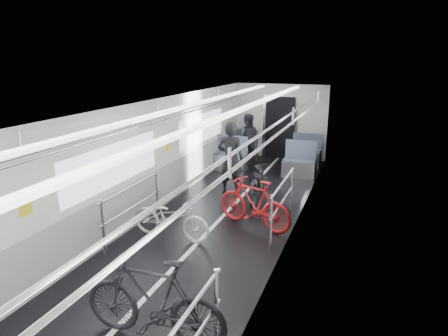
{
  "coord_description": "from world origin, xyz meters",
  "views": [
    {
      "loc": [
        2.7,
        -5.74,
        3.26
      ],
      "look_at": [
        0.0,
        1.66,
        1.04
      ],
      "focal_mm": 32.0,
      "sensor_mm": 36.0,
      "label": 1
    }
  ],
  "objects_px": {
    "bike_right_far": "(254,203)",
    "bike_aisle": "(258,178)",
    "bike_right_near": "(153,300)",
    "person_standing": "(230,158)",
    "bike_left_far": "(171,217)",
    "person_seated": "(247,139)"
  },
  "relations": [
    {
      "from": "bike_aisle",
      "to": "person_seated",
      "type": "height_order",
      "value": "person_seated"
    },
    {
      "from": "bike_aisle",
      "to": "person_standing",
      "type": "bearing_deg",
      "value": 164.47
    },
    {
      "from": "bike_right_near",
      "to": "person_standing",
      "type": "bearing_deg",
      "value": -171.84
    },
    {
      "from": "bike_right_far",
      "to": "bike_right_near",
      "type": "bearing_deg",
      "value": 15.62
    },
    {
      "from": "bike_right_far",
      "to": "bike_aisle",
      "type": "height_order",
      "value": "bike_aisle"
    },
    {
      "from": "bike_left_far",
      "to": "bike_right_far",
      "type": "xyz_separation_m",
      "value": [
        1.29,
        1.01,
        0.09
      ]
    },
    {
      "from": "bike_aisle",
      "to": "bike_right_near",
      "type": "bearing_deg",
      "value": -95.75
    },
    {
      "from": "bike_right_far",
      "to": "person_seated",
      "type": "xyz_separation_m",
      "value": [
        -1.53,
        4.58,
        0.28
      ]
    },
    {
      "from": "bike_right_far",
      "to": "person_standing",
      "type": "bearing_deg",
      "value": -128.72
    },
    {
      "from": "bike_left_far",
      "to": "person_seated",
      "type": "xyz_separation_m",
      "value": [
        -0.24,
        5.59,
        0.37
      ]
    },
    {
      "from": "bike_aisle",
      "to": "person_seated",
      "type": "relative_size",
      "value": 1.23
    },
    {
      "from": "bike_right_far",
      "to": "bike_aisle",
      "type": "xyz_separation_m",
      "value": [
        -0.36,
        1.59,
        0.01
      ]
    },
    {
      "from": "person_seated",
      "to": "person_standing",
      "type": "bearing_deg",
      "value": 87.36
    },
    {
      "from": "bike_aisle",
      "to": "person_standing",
      "type": "distance_m",
      "value": 0.82
    },
    {
      "from": "bike_right_near",
      "to": "bike_left_far",
      "type": "bearing_deg",
      "value": -158.11
    },
    {
      "from": "bike_left_far",
      "to": "person_standing",
      "type": "xyz_separation_m",
      "value": [
        0.21,
        2.7,
        0.48
      ]
    },
    {
      "from": "bike_right_near",
      "to": "person_standing",
      "type": "height_order",
      "value": "person_standing"
    },
    {
      "from": "person_standing",
      "to": "bike_left_far",
      "type": "bearing_deg",
      "value": 80.0
    },
    {
      "from": "bike_right_near",
      "to": "person_seated",
      "type": "bearing_deg",
      "value": -172.06
    },
    {
      "from": "bike_right_near",
      "to": "bike_aisle",
      "type": "relative_size",
      "value": 0.95
    },
    {
      "from": "bike_left_far",
      "to": "bike_right_far",
      "type": "height_order",
      "value": "bike_right_far"
    },
    {
      "from": "bike_right_near",
      "to": "bike_right_far",
      "type": "distance_m",
      "value": 3.55
    }
  ]
}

